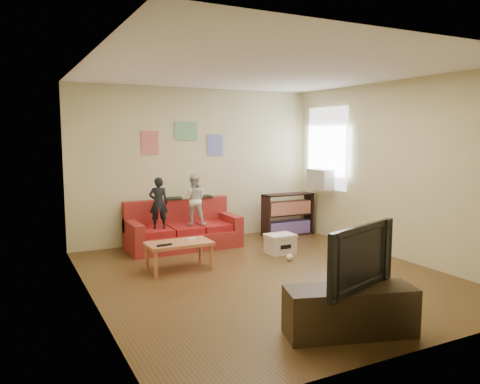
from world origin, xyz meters
name	(u,v)px	position (x,y,z in m)	size (l,w,h in m)	color
room_shell	(268,176)	(0.00, 0.00, 1.35)	(4.52, 5.02, 2.72)	brown
sofa	(182,231)	(-0.45, 2.06, 0.27)	(1.85, 0.85, 0.81)	maroon
child_a	(159,203)	(-0.90, 1.90, 0.80)	(0.30, 0.20, 0.83)	black
child_b	(194,200)	(-0.30, 1.90, 0.82)	(0.42, 0.33, 0.86)	silver
coffee_table	(179,246)	(-0.96, 0.79, 0.35)	(0.89, 0.49, 0.40)	#BB6E45
remote	(164,245)	(-1.21, 0.67, 0.41)	(0.20, 0.05, 0.02)	black
game_controller	(191,239)	(-0.76, 0.84, 0.42)	(0.15, 0.04, 0.03)	white
bookshelf	(288,217)	(1.65, 2.06, 0.35)	(0.99, 0.30, 0.79)	black
window	(327,148)	(2.22, 1.65, 1.64)	(0.04, 1.08, 1.48)	white
ac_unit	(321,179)	(2.10, 1.65, 1.08)	(0.28, 0.55, 0.35)	#B7B2A3
artwork_left	(150,143)	(-0.85, 2.48, 1.75)	(0.30, 0.01, 0.40)	#D87266
artwork_center	(186,131)	(-0.20, 2.48, 1.95)	(0.42, 0.01, 0.32)	#72B27F
artwork_right	(215,145)	(0.35, 2.48, 1.70)	(0.30, 0.01, 0.38)	#727FCC
file_box	(280,244)	(0.80, 0.95, 0.16)	(0.45, 0.34, 0.31)	silver
tv_stand	(350,311)	(-0.24, -1.96, 0.23)	(1.23, 0.41, 0.46)	#392919
television	(352,256)	(-0.24, -1.96, 0.77)	(1.06, 0.14, 0.61)	black
tissue	(290,257)	(0.69, 0.50, 0.05)	(0.10, 0.10, 0.10)	beige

